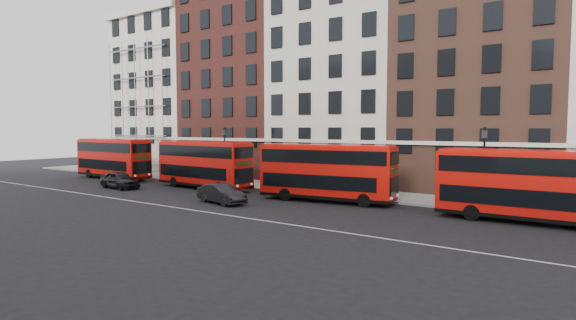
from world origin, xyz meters
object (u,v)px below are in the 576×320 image
Objects in this scene: bus_a at (113,157)px; car_rear at (120,180)px; bus_d at (529,184)px; car_front at (221,194)px; bus_b at (204,163)px; bus_c at (326,171)px.

car_rear is (7.29, -4.21, -1.52)m from bus_a.
bus_d is 19.52m from car_front.
bus_d is at bearing 4.04° from bus_b.
bus_b reaches higher than car_front.
bus_a is at bearing 65.13° from car_rear.
bus_c is at bearing 1.65° from bus_a.
car_front is (-18.82, -4.96, -1.52)m from bus_d.
car_rear is 1.05× the size of car_front.
bus_d is at bearing -7.32° from bus_c.
bus_d is at bearing -63.56° from car_front.
car_front is at bearing -166.04° from bus_d.
bus_a is 2.29× the size of car_rear.
bus_a reaches higher than bus_c.
bus_c is at bearing 179.22° from bus_d.
car_front is (-5.71, -4.95, -1.55)m from bus_c.
bus_d is 32.23m from car_rear.
car_rear is at bearing -173.28° from bus_d.
bus_b is at bearing 65.75° from car_front.
bus_b is at bearing -50.91° from car_rear.
bus_a is 8.55m from car_rear.
bus_c reaches higher than car_front.
bus_a is 21.04m from car_front.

